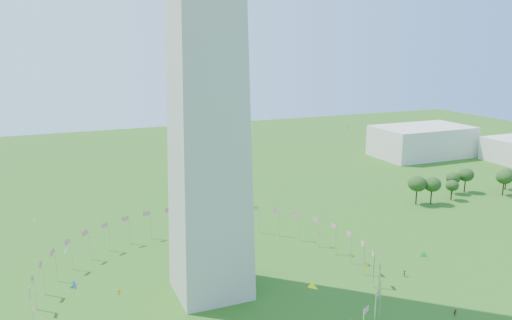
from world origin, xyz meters
The scene contains 4 objects.
flag_ring centered at (0.00, 50.00, 4.50)m, with size 80.24×80.24×9.00m.
gov_building_east_a centered at (150.00, 150.00, 8.00)m, with size 50.00×30.00×16.00m, color beige.
kites_aloft centered at (13.43, 19.74, 20.99)m, with size 101.66×70.50×38.97m.
tree_line_east centered at (112.38, 84.93, 4.87)m, with size 53.45×15.45×10.81m.
Camera 1 is at (-33.05, -56.99, 59.12)m, focal length 35.00 mm.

